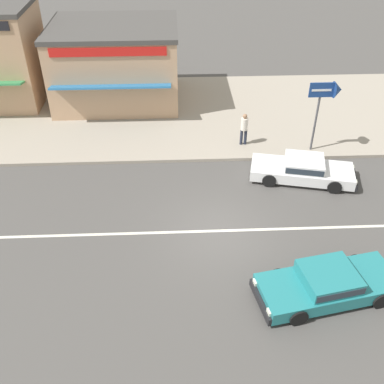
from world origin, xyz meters
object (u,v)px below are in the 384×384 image
(sedan_white_2, at_px, (303,169))
(shopfront_corner_warung, at_px, (116,63))
(sedan_teal_0, at_px, (328,283))
(pedestrian_near_clock, at_px, (244,127))
(arrow_signboard, at_px, (333,93))

(sedan_white_2, bearing_deg, shopfront_corner_warung, 135.73)
(sedan_teal_0, height_order, pedestrian_near_clock, pedestrian_near_clock)
(shopfront_corner_warung, bearing_deg, arrow_signboard, -31.40)
(sedan_white_2, height_order, shopfront_corner_warung, shopfront_corner_warung)
(sedan_white_2, relative_size, pedestrian_near_clock, 2.93)
(sedan_white_2, xyz_separation_m, pedestrian_near_clock, (-2.24, 2.95, 0.57))
(arrow_signboard, bearing_deg, sedan_teal_0, -104.88)
(sedan_white_2, xyz_separation_m, arrow_signboard, (1.53, 2.27, 2.54))
(sedan_white_2, bearing_deg, sedan_teal_0, -97.14)
(sedan_teal_0, relative_size, pedestrian_near_clock, 2.99)
(sedan_teal_0, xyz_separation_m, arrow_signboard, (2.36, 8.89, 2.54))
(sedan_white_2, relative_size, arrow_signboard, 1.38)
(arrow_signboard, xyz_separation_m, shopfront_corner_warung, (-10.34, 6.31, -0.79))
(arrow_signboard, distance_m, pedestrian_near_clock, 4.31)
(arrow_signboard, bearing_deg, shopfront_corner_warung, 148.60)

